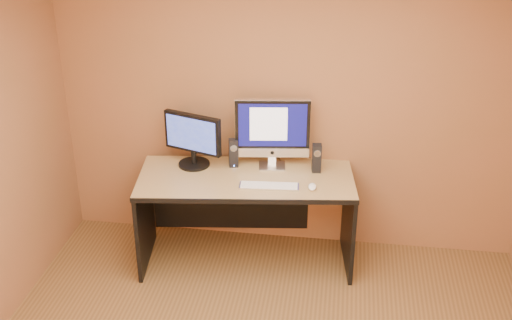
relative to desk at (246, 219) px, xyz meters
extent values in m
plane|color=white|center=(0.31, -1.57, 2.19)|extent=(4.00, 4.00, 0.00)
cube|color=silver|center=(0.21, -0.15, 0.42)|extent=(0.49, 0.16, 0.02)
ellipsoid|color=white|center=(0.56, -0.13, 0.43)|extent=(0.07, 0.12, 0.04)
cylinder|color=black|center=(0.26, 0.32, 0.41)|extent=(0.09, 0.23, 0.01)
cylinder|color=black|center=(0.16, 0.35, 0.41)|extent=(0.10, 0.18, 0.01)
camera|label=1|loc=(0.75, -4.63, 2.86)|focal=45.00mm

